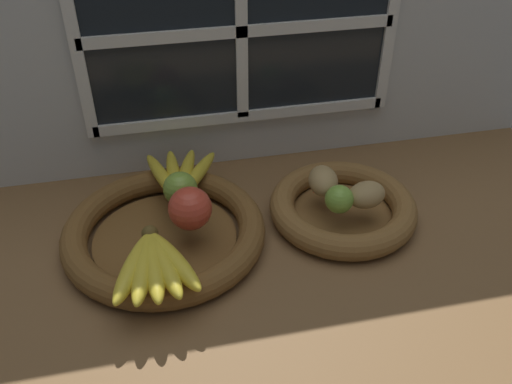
{
  "coord_description": "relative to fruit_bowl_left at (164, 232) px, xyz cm",
  "views": [
    {
      "loc": [
        -19.64,
        -77.41,
        69.94
      ],
      "look_at": [
        -2.24,
        3.25,
        8.98
      ],
      "focal_mm": 38.42,
      "sensor_mm": 36.0,
      "label": 1
    }
  ],
  "objects": [
    {
      "name": "fruit_bowl_left",
      "position": [
        0.0,
        0.0,
        0.0
      ],
      "size": [
        38.35,
        38.35,
        4.98
      ],
      "color": "brown",
      "rests_on": "ground_plane"
    },
    {
      "name": "back_wall",
      "position": [
        20.0,
        26.53,
        25.58
      ],
      "size": [
        140.0,
        4.6,
        55.0
      ],
      "color": "silver",
      "rests_on": "ground_plane"
    },
    {
      "name": "potato_oblong",
      "position": [
        31.95,
        2.78,
        5.19
      ],
      "size": [
        6.96,
        9.1,
        5.03
      ],
      "primitive_type": "ellipsoid",
      "rotation": [
        0.0,
        0.0,
        1.42
      ],
      "color": "#A38451",
      "rests_on": "fruit_bowl_right"
    },
    {
      "name": "chili_pepper",
      "position": [
        36.26,
        0.07,
        3.64
      ],
      "size": [
        13.0,
        7.29,
        1.92
      ],
      "primitive_type": "cone",
      "rotation": [
        0.0,
        1.57,
        -0.43
      ],
      "color": "red",
      "rests_on": "fruit_bowl_right"
    },
    {
      "name": "apple_green_back",
      "position": [
        4.01,
        5.0,
        5.99
      ],
      "size": [
        6.63,
        6.63,
        6.63
      ],
      "primitive_type": "sphere",
      "color": "#7AA338",
      "rests_on": "fruit_bowl_left"
    },
    {
      "name": "banana_bunch_back",
      "position": [
        4.45,
        12.36,
        4.02
      ],
      "size": [
        16.41,
        19.01,
        2.69
      ],
      "color": "gold",
      "rests_on": "fruit_bowl_left"
    },
    {
      "name": "ground_plane",
      "position": [
        20.0,
        -3.25,
        -3.81
      ],
      "size": [
        140.0,
        90.0,
        3.0
      ],
      "primitive_type": "cube",
      "color": "brown"
    },
    {
      "name": "apple_red_right",
      "position": [
        5.07,
        -2.36,
        6.67
      ],
      "size": [
        7.99,
        7.99,
        7.99
      ],
      "primitive_type": "sphere",
      "color": "#CC422D",
      "rests_on": "fruit_bowl_left"
    },
    {
      "name": "fruit_bowl_right",
      "position": [
        35.52,
        -0.0,
        0.02
      ],
      "size": [
        29.4,
        29.4,
        4.98
      ],
      "color": "brown",
      "rests_on": "ground_plane"
    },
    {
      "name": "potato_small",
      "position": [
        38.69,
        -3.17,
        5.12
      ],
      "size": [
        8.84,
        7.59,
        4.89
      ],
      "primitive_type": "ellipsoid",
      "rotation": [
        0.0,
        0.0,
        0.26
      ],
      "color": "#A38451",
      "rests_on": "fruit_bowl_right"
    },
    {
      "name": "banana_bunch_front",
      "position": [
        -2.34,
        -12.95,
        4.33
      ],
      "size": [
        16.2,
        18.53,
        3.3
      ],
      "color": "yellow",
      "rests_on": "fruit_bowl_left"
    },
    {
      "name": "lime_near",
      "position": [
        32.95,
        -3.84,
        5.4
      ],
      "size": [
        5.45,
        5.45,
        5.45
      ],
      "primitive_type": "sphere",
      "color": "#7AAD3D",
      "rests_on": "fruit_bowl_right"
    }
  ]
}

